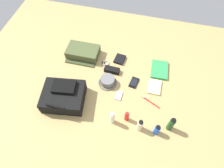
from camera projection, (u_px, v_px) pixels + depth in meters
name	position (u px, v px, depth m)	size (l,w,h in m)	color
ground_plane	(112.00, 87.00, 1.74)	(2.64, 2.02, 0.02)	tan
backpack	(64.00, 96.00, 1.60)	(0.37, 0.32, 0.15)	black
toiletry_pouch	(83.00, 52.00, 1.89)	(0.30, 0.23, 0.08)	#47512D
bucket_hat	(108.00, 81.00, 1.72)	(0.17, 0.17, 0.07)	slate
shampoo_bottle	(171.00, 124.00, 1.46)	(0.04, 0.04, 0.16)	#19471E
deodorant_spray	(157.00, 130.00, 1.46)	(0.04, 0.04, 0.11)	blue
lotion_bottle	(140.00, 125.00, 1.47)	(0.04, 0.04, 0.13)	beige
sunscreen_spray	(127.00, 116.00, 1.52)	(0.03, 0.03, 0.11)	red
toothpaste_tube	(112.00, 118.00, 1.49)	(0.04, 0.04, 0.15)	white
paperback_novel	(159.00, 70.00, 1.81)	(0.16, 0.21, 0.02)	#2D934C
cell_phone	(134.00, 83.00, 1.74)	(0.08, 0.12, 0.01)	black
media_player	(119.00, 96.00, 1.67)	(0.06, 0.09, 0.01)	#B7B7BC
wristwatch	(106.00, 63.00, 1.86)	(0.07, 0.06, 0.01)	#99999E
toothbrush	(150.00, 101.00, 1.64)	(0.16, 0.08, 0.02)	red
wallet	(119.00, 59.00, 1.88)	(0.09, 0.11, 0.02)	black
notepad	(154.00, 87.00, 1.72)	(0.11, 0.15, 0.02)	beige
sunglasses_case	(112.00, 70.00, 1.80)	(0.14, 0.06, 0.04)	black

